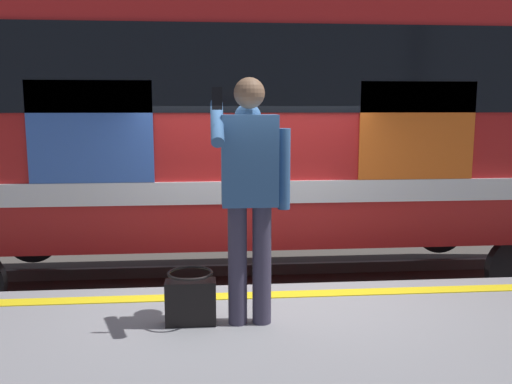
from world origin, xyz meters
TOP-DOWN VIEW (x-y plane):
  - ground_plane at (0.00, 0.00)m, footprint 25.18×25.18m
  - safety_line at (0.00, 0.30)m, footprint 11.93×0.16m
  - track_rail_near at (0.00, -1.67)m, footprint 15.83×0.08m
  - track_rail_far at (0.00, -3.11)m, footprint 15.83×0.08m
  - train_carriage at (-0.03, -2.39)m, footprint 9.78×2.92m
  - passenger at (0.19, 0.87)m, footprint 0.57×0.55m
  - handbag at (0.63, 0.87)m, footprint 0.37×0.34m

SIDE VIEW (x-z plane):
  - ground_plane at x=0.00m, z-range 0.00..0.00m
  - track_rail_near at x=0.00m, z-range 0.00..0.16m
  - track_rail_far at x=0.00m, z-range 0.00..0.16m
  - safety_line at x=0.00m, z-range 0.89..0.90m
  - handbag at x=0.63m, z-range 0.88..1.28m
  - passenger at x=0.19m, z-range 1.06..2.86m
  - train_carriage at x=-0.03m, z-range 0.54..4.43m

